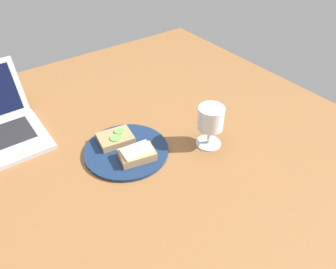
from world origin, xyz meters
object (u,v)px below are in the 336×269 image
at_px(sandwich_with_cucumber, 115,138).
at_px(sandwich_with_cheese, 137,154).
at_px(wine_glass, 211,120).
at_px(plate, 126,151).

relative_size(sandwich_with_cucumber, sandwich_with_cheese, 1.00).
xyz_separation_m(sandwich_with_cheese, wine_glass, (0.21, -0.06, 0.06)).
bearing_deg(sandwich_with_cheese, sandwich_with_cucumber, 97.06).
distance_m(plate, sandwich_with_cucumber, 0.05).
distance_m(plate, sandwich_with_cheese, 0.06).
bearing_deg(sandwich_with_cheese, wine_glass, -15.82).
bearing_deg(wine_glass, sandwich_with_cucumber, 144.23).
xyz_separation_m(plate, sandwich_with_cheese, (0.01, -0.05, 0.02)).
bearing_deg(sandwich_with_cucumber, plate, -83.12).
relative_size(plate, sandwich_with_cheese, 2.24).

